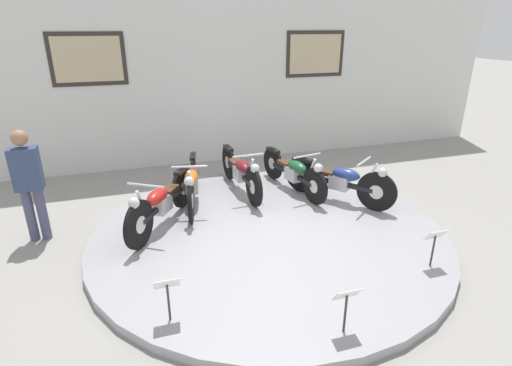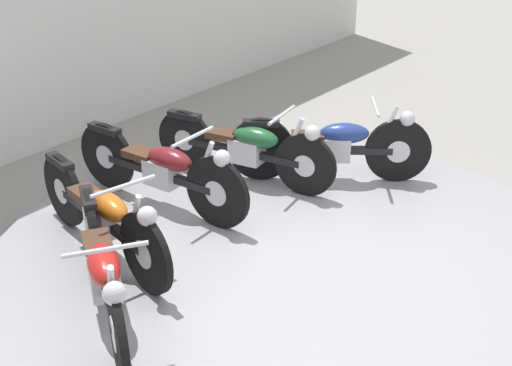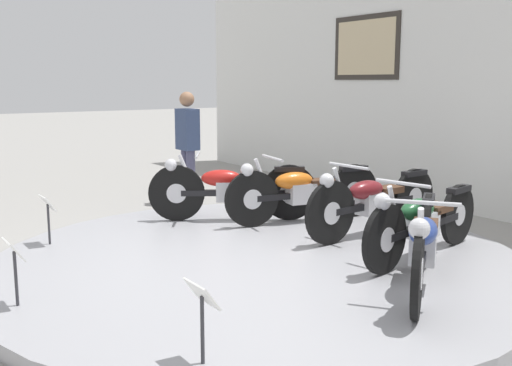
{
  "view_description": "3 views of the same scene",
  "coord_description": "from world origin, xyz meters",
  "px_view_note": "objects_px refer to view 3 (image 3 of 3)",
  "views": [
    {
      "loc": [
        -1.76,
        -4.89,
        2.92
      ],
      "look_at": [
        -0.11,
        0.27,
        0.76
      ],
      "focal_mm": 28.0,
      "sensor_mm": 36.0,
      "label": 1
    },
    {
      "loc": [
        -4.05,
        -2.85,
        3.26
      ],
      "look_at": [
        -0.12,
        0.3,
        0.78
      ],
      "focal_mm": 50.0,
      "sensor_mm": 36.0,
      "label": 2
    },
    {
      "loc": [
        4.53,
        -3.14,
        1.79
      ],
      "look_at": [
        -0.12,
        0.05,
        0.82
      ],
      "focal_mm": 42.0,
      "sensor_mm": 36.0,
      "label": 3
    }
  ],
  "objects_px": {
    "info_placard_front_centre": "(14,258)",
    "info_placard_front_right": "(202,305)",
    "motorcycle_orange": "(301,190)",
    "info_placard_front_left": "(48,209)",
    "motorcycle_red": "(230,188)",
    "motorcycle_blue": "(423,242)",
    "visitor_standing": "(188,141)",
    "motorcycle_maroon": "(372,199)",
    "motorcycle_green": "(422,220)"
  },
  "relations": [
    {
      "from": "motorcycle_orange",
      "to": "motorcycle_blue",
      "type": "height_order",
      "value": "motorcycle_orange"
    },
    {
      "from": "motorcycle_red",
      "to": "visitor_standing",
      "type": "relative_size",
      "value": 1.06
    },
    {
      "from": "motorcycle_orange",
      "to": "info_placard_front_centre",
      "type": "relative_size",
      "value": 3.86
    },
    {
      "from": "motorcycle_red",
      "to": "info_placard_front_left",
      "type": "relative_size",
      "value": 3.38
    },
    {
      "from": "motorcycle_orange",
      "to": "visitor_standing",
      "type": "height_order",
      "value": "visitor_standing"
    },
    {
      "from": "motorcycle_blue",
      "to": "info_placard_front_right",
      "type": "height_order",
      "value": "motorcycle_blue"
    },
    {
      "from": "info_placard_front_centre",
      "to": "motorcycle_blue",
      "type": "bearing_deg",
      "value": 62.33
    },
    {
      "from": "motorcycle_maroon",
      "to": "info_placard_front_right",
      "type": "height_order",
      "value": "motorcycle_maroon"
    },
    {
      "from": "motorcycle_maroon",
      "to": "info_placard_front_left",
      "type": "xyz_separation_m",
      "value": [
        -1.6,
        -3.01,
        -0.03
      ]
    },
    {
      "from": "visitor_standing",
      "to": "info_placard_front_left",
      "type": "bearing_deg",
      "value": -57.19
    },
    {
      "from": "motorcycle_green",
      "to": "visitor_standing",
      "type": "distance_m",
      "value": 4.12
    },
    {
      "from": "motorcycle_orange",
      "to": "motorcycle_blue",
      "type": "xyz_separation_m",
      "value": [
        2.37,
        -0.65,
        -0.0
      ]
    },
    {
      "from": "info_placard_front_centre",
      "to": "visitor_standing",
      "type": "relative_size",
      "value": 0.31
    },
    {
      "from": "info_placard_front_centre",
      "to": "info_placard_front_right",
      "type": "height_order",
      "value": "same"
    },
    {
      "from": "info_placard_front_centre",
      "to": "motorcycle_maroon",
      "type": "bearing_deg",
      "value": 89.96
    },
    {
      "from": "info_placard_front_right",
      "to": "motorcycle_orange",
      "type": "bearing_deg",
      "value": 132.27
    },
    {
      "from": "motorcycle_red",
      "to": "motorcycle_blue",
      "type": "relative_size",
      "value": 1.06
    },
    {
      "from": "motorcycle_orange",
      "to": "info_placard_front_centre",
      "type": "bearing_deg",
      "value": -75.26
    },
    {
      "from": "info_placard_front_centre",
      "to": "visitor_standing",
      "type": "bearing_deg",
      "value": 135.34
    },
    {
      "from": "motorcycle_red",
      "to": "motorcycle_green",
      "type": "xyz_separation_m",
      "value": [
        2.36,
        0.65,
        -0.02
      ]
    },
    {
      "from": "motorcycle_blue",
      "to": "info_placard_front_right",
      "type": "relative_size",
      "value": 3.18
    },
    {
      "from": "motorcycle_maroon",
      "to": "info_placard_front_right",
      "type": "relative_size",
      "value": 3.93
    },
    {
      "from": "motorcycle_orange",
      "to": "info_placard_front_centre",
      "type": "xyz_separation_m",
      "value": [
        0.91,
        -3.44,
        -0.02
      ]
    },
    {
      "from": "info_placard_front_centre",
      "to": "info_placard_front_right",
      "type": "xyz_separation_m",
      "value": [
        1.6,
        0.69,
        0.0
      ]
    },
    {
      "from": "info_placard_front_right",
      "to": "visitor_standing",
      "type": "height_order",
      "value": "visitor_standing"
    },
    {
      "from": "motorcycle_orange",
      "to": "info_placard_front_right",
      "type": "distance_m",
      "value": 3.72
    },
    {
      "from": "info_placard_front_right",
      "to": "visitor_standing",
      "type": "relative_size",
      "value": 0.31
    },
    {
      "from": "info_placard_front_centre",
      "to": "visitor_standing",
      "type": "height_order",
      "value": "visitor_standing"
    },
    {
      "from": "motorcycle_red",
      "to": "motorcycle_orange",
      "type": "xyz_separation_m",
      "value": [
        0.55,
        0.65,
        -0.01
      ]
    },
    {
      "from": "motorcycle_red",
      "to": "motorcycle_maroon",
      "type": "xyz_separation_m",
      "value": [
        1.46,
        0.91,
        -0.0
      ]
    },
    {
      "from": "info_placard_front_left",
      "to": "info_placard_front_centre",
      "type": "xyz_separation_m",
      "value": [
        1.6,
        -0.69,
        0.0
      ]
    },
    {
      "from": "motorcycle_red",
      "to": "motorcycle_blue",
      "type": "bearing_deg",
      "value": 0.01
    },
    {
      "from": "motorcycle_red",
      "to": "info_placard_front_left",
      "type": "height_order",
      "value": "motorcycle_red"
    },
    {
      "from": "motorcycle_green",
      "to": "motorcycle_blue",
      "type": "bearing_deg",
      "value": -49.4
    },
    {
      "from": "motorcycle_green",
      "to": "info_placard_front_left",
      "type": "height_order",
      "value": "motorcycle_green"
    },
    {
      "from": "motorcycle_maroon",
      "to": "motorcycle_blue",
      "type": "distance_m",
      "value": 1.72
    },
    {
      "from": "motorcycle_maroon",
      "to": "info_placard_front_right",
      "type": "distance_m",
      "value": 3.41
    },
    {
      "from": "motorcycle_green",
      "to": "visitor_standing",
      "type": "relative_size",
      "value": 1.19
    },
    {
      "from": "motorcycle_red",
      "to": "motorcycle_green",
      "type": "relative_size",
      "value": 0.89
    },
    {
      "from": "motorcycle_maroon",
      "to": "motorcycle_blue",
      "type": "bearing_deg",
      "value": -31.81
    },
    {
      "from": "info_placard_front_left",
      "to": "motorcycle_green",
      "type": "bearing_deg",
      "value": 47.7
    },
    {
      "from": "motorcycle_orange",
      "to": "motorcycle_maroon",
      "type": "bearing_deg",
      "value": 15.59
    },
    {
      "from": "motorcycle_orange",
      "to": "info_placard_front_left",
      "type": "bearing_deg",
      "value": -104.13
    },
    {
      "from": "motorcycle_blue",
      "to": "motorcycle_red",
      "type": "bearing_deg",
      "value": -179.99
    },
    {
      "from": "motorcycle_orange",
      "to": "info_placard_front_left",
      "type": "height_order",
      "value": "motorcycle_orange"
    },
    {
      "from": "motorcycle_blue",
      "to": "visitor_standing",
      "type": "bearing_deg",
      "value": 175.56
    },
    {
      "from": "motorcycle_orange",
      "to": "motorcycle_blue",
      "type": "distance_m",
      "value": 2.46
    },
    {
      "from": "motorcycle_green",
      "to": "motorcycle_blue",
      "type": "distance_m",
      "value": 0.86
    },
    {
      "from": "motorcycle_blue",
      "to": "info_placard_front_left",
      "type": "height_order",
      "value": "motorcycle_blue"
    },
    {
      "from": "motorcycle_red",
      "to": "visitor_standing",
      "type": "height_order",
      "value": "visitor_standing"
    }
  ]
}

